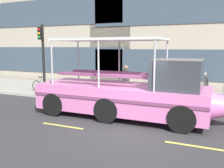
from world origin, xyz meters
name	(u,v)px	position (x,y,z in m)	size (l,w,h in m)	color
ground_plane	(129,128)	(0.00, 0.00, 0.00)	(120.00, 120.00, 0.00)	#333335
sidewalk	(163,97)	(0.00, 5.60, 0.09)	(32.00, 4.80, 0.18)	#99968E
curb_edge	(151,107)	(0.00, 3.11, 0.09)	(32.00, 0.18, 0.18)	#B2ADA3
lane_centreline	(121,135)	(0.00, -0.84, 0.00)	(25.80, 0.12, 0.01)	#DBD64C
curb_guardrail	(135,92)	(-0.96, 3.45, 0.71)	(10.40, 0.09, 0.78)	#9EA0A8
traffic_light_pole	(43,52)	(-6.96, 3.73, 2.68)	(0.24, 0.46, 4.13)	black
leaned_bicycle	(43,86)	(-7.09, 3.84, 0.56)	(1.74, 0.46, 0.96)	black
duck_tour_boat	(133,93)	(-0.32, 1.32, 1.07)	(9.02, 2.51, 3.33)	pink
pedestrian_near_bow	(203,85)	(2.24, 4.36, 1.14)	(0.46, 0.22, 1.60)	#47423D
pedestrian_mid_left	(164,81)	(0.18, 5.04, 1.10)	(0.40, 0.28, 1.53)	#1E2338
pedestrian_mid_right	(126,78)	(-1.92, 4.66, 1.25)	(0.30, 0.48, 1.77)	#1E2338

